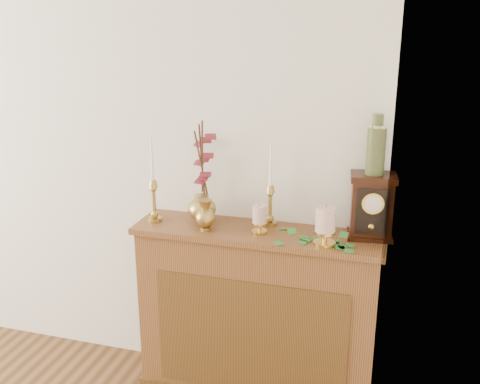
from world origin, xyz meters
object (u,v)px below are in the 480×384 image
(candlestick_center, at_px, (270,199))
(candlestick_left, at_px, (154,194))
(ginger_jar, at_px, (204,175))
(mantel_clock, at_px, (372,207))
(ceramic_vase, at_px, (376,148))
(bud_vase, at_px, (205,216))

(candlestick_center, bearing_deg, candlestick_left, -169.32)
(candlestick_left, distance_m, ginger_jar, 0.27)
(mantel_clock, bearing_deg, ceramic_vase, 90.00)
(candlestick_left, distance_m, mantel_clock, 1.08)
(ginger_jar, bearing_deg, candlestick_center, 1.39)
(candlestick_left, bearing_deg, ceramic_vase, 4.54)
(ginger_jar, xyz_separation_m, ceramic_vase, (0.84, -0.02, 0.20))
(candlestick_center, relative_size, bud_vase, 2.72)
(mantel_clock, bearing_deg, ginger_jar, 171.73)
(ginger_jar, bearing_deg, bud_vase, -69.22)
(candlestick_center, distance_m, mantel_clock, 0.49)
(candlestick_center, xyz_separation_m, bud_vase, (-0.29, -0.16, -0.06))
(candlestick_left, xyz_separation_m, bud_vase, (0.29, -0.05, -0.07))
(bud_vase, height_order, ceramic_vase, ceramic_vase)
(bud_vase, bearing_deg, candlestick_left, 169.95)
(bud_vase, bearing_deg, candlestick_center, 29.52)
(ginger_jar, distance_m, ceramic_vase, 0.86)
(candlestick_center, relative_size, mantel_clock, 1.37)
(candlestick_center, height_order, ceramic_vase, ceramic_vase)
(mantel_clock, relative_size, ceramic_vase, 1.12)
(candlestick_center, height_order, ginger_jar, ginger_jar)
(ginger_jar, bearing_deg, mantel_clock, -1.28)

